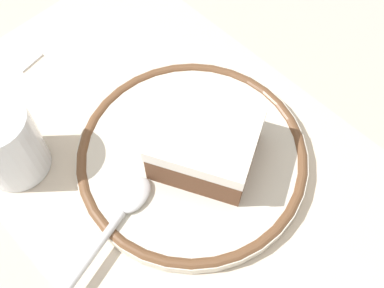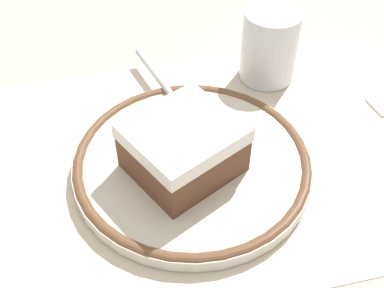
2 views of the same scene
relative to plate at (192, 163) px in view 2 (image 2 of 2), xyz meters
The scene contains 6 objects.
ground_plane 0.03m from the plate, 151.80° to the right, with size 2.40×2.40×0.00m, color #B7B2A8.
placemat 0.03m from the plate, 151.80° to the right, with size 0.49×0.31×0.00m, color beige.
plate is the anchor object (origin of this frame).
cake_slice 0.03m from the plate, 38.99° to the left, with size 0.12×0.11×0.05m.
spoon 0.09m from the plate, 89.06° to the right, with size 0.05×0.13×0.01m.
cup 0.17m from the plate, 133.41° to the right, with size 0.06×0.06×0.08m.
Camera 2 is at (0.09, 0.32, 0.35)m, focal length 46.36 mm.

